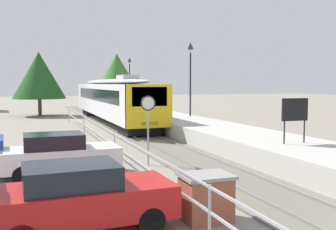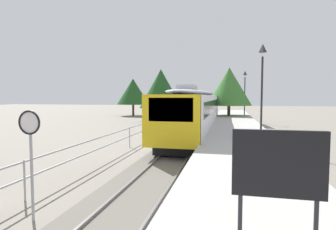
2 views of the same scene
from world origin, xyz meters
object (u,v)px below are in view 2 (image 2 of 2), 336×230
at_px(platform_lamp_far_end, 245,84).
at_px(platform_notice_board, 278,169).
at_px(commuter_train, 196,108).
at_px(platform_lamp_mid_platform, 262,72).
at_px(speed_limit_sign, 30,138).

distance_m(platform_lamp_far_end, platform_notice_board, 31.19).
xyz_separation_m(commuter_train, platform_lamp_far_end, (4.58, 11.94, 2.47)).
distance_m(platform_lamp_mid_platform, speed_limit_sign, 13.49).
bearing_deg(speed_limit_sign, platform_notice_board, -20.69).
distance_m(platform_lamp_far_end, speed_limit_sign, 29.88).
distance_m(commuter_train, platform_notice_board, 19.41).
relative_size(platform_lamp_far_end, speed_limit_sign, 1.91).
height_order(platform_lamp_mid_platform, platform_lamp_far_end, same).
bearing_deg(platform_lamp_far_end, speed_limit_sign, -103.08).
relative_size(platform_lamp_mid_platform, platform_notice_board, 2.97).
bearing_deg(commuter_train, platform_notice_board, -80.23).
bearing_deg(speed_limit_sign, commuter_train, 82.79).
relative_size(commuter_train, platform_lamp_mid_platform, 3.92).
xyz_separation_m(platform_lamp_mid_platform, platform_lamp_far_end, (0.00, 17.60, 0.00)).
distance_m(commuter_train, speed_limit_sign, 17.20).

